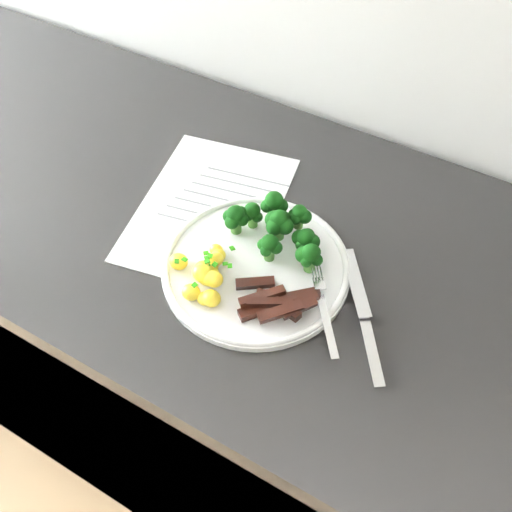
{
  "coord_description": "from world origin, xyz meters",
  "views": [
    {
      "loc": [
        0.26,
        1.21,
        1.51
      ],
      "look_at": [
        0.02,
        1.63,
        0.9
      ],
      "focal_mm": 40.1,
      "sensor_mm": 36.0,
      "label": 1
    }
  ],
  "objects": [
    {
      "name": "counter",
      "position": [
        0.04,
        1.68,
        0.44
      ],
      "size": [
        2.33,
        0.58,
        0.87
      ],
      "color": "black",
      "rests_on": "ground"
    },
    {
      "name": "recipe_paper",
      "position": [
        -0.1,
        1.7,
        0.87
      ],
      "size": [
        0.26,
        0.32,
        0.0
      ],
      "color": "silver",
      "rests_on": "counter"
    },
    {
      "name": "plate",
      "position": [
        0.02,
        1.63,
        0.88
      ],
      "size": [
        0.26,
        0.26,
        0.01
      ],
      "color": "white",
      "rests_on": "counter"
    },
    {
      "name": "broccoli",
      "position": [
        0.03,
        1.68,
        0.92
      ],
      "size": [
        0.16,
        0.1,
        0.06
      ],
      "color": "#366923",
      "rests_on": "plate"
    },
    {
      "name": "potatoes",
      "position": [
        -0.02,
        1.57,
        0.9
      ],
      "size": [
        0.1,
        0.1,
        0.04
      ],
      "color": "yellow",
      "rests_on": "plate"
    },
    {
      "name": "beef_strips",
      "position": [
        0.08,
        1.59,
        0.89
      ],
      "size": [
        0.12,
        0.1,
        0.03
      ],
      "color": "black",
      "rests_on": "plate"
    },
    {
      "name": "fork",
      "position": [
        0.14,
        1.6,
        0.89
      ],
      "size": [
        0.1,
        0.13,
        0.01
      ],
      "color": "silver",
      "rests_on": "plate"
    },
    {
      "name": "knife",
      "position": [
        0.19,
        1.61,
        0.88
      ],
      "size": [
        0.13,
        0.18,
        0.02
      ],
      "color": "silver",
      "rests_on": "plate"
    }
  ]
}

